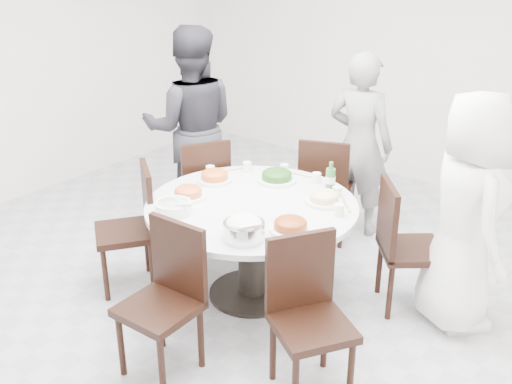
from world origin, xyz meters
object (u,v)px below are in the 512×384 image
Objects in this scene: chair_sw at (124,230)px; beverage_bottle at (331,178)px; chair_s at (158,305)px; diner_left at (191,128)px; chair_ne at (412,247)px; diner_middle at (360,145)px; chair_nw at (200,189)px; diner_right at (466,214)px; chair_se at (312,323)px; chair_n at (326,187)px; soup_bowl at (173,207)px; rice_bowl at (244,231)px; dining_table at (252,250)px.

chair_sw is 1.57m from beverage_bottle.
diner_left reaches higher than chair_s.
diner_middle is at bearing 7.29° from chair_ne.
diner_left is (-0.33, 0.26, 0.43)m from chair_nw.
diner_right is at bearing 63.40° from chair_sw.
diner_right is at bearing 122.83° from chair_nw.
chair_sw and chair_se have the same top height.
chair_n is 1.00× the size of chair_nw.
chair_se is at bearing 88.34° from chair_nw.
soup_bowl is at bearing 59.28° from chair_n.
chair_n is at bearing 103.53° from rice_bowl.
dining_table is 6.04× the size of soup_bowl.
diner_middle is (0.13, 0.31, 0.34)m from chair_n.
chair_s is 0.91m from chair_se.
dining_table is 1.58× the size of chair_se.
chair_sw is 0.58× the size of diner_right.
chair_n and chair_nw have the same top height.
diner_left reaches higher than diner_right.
chair_s is at bearing 148.96° from chair_se.
chair_n is 1.00× the size of chair_sw.
chair_sw is at bearing 32.80° from chair_nw.
dining_table is 0.92× the size of diner_right.
chair_se is 0.58× the size of diner_right.
chair_n is at bearing 123.28° from beverage_bottle.
chair_n is 3.64× the size of rice_bowl.
soup_bowl is at bearing -124.60° from beverage_bottle.
beverage_bottle is (-0.63, -0.09, 0.39)m from chair_ne.
chair_n is 1.09m from chair_nw.
chair_nw is 1.00× the size of chair_se.
chair_se is (0.81, 0.41, 0.00)m from chair_s.
diner_left is (-1.16, -0.45, 0.43)m from chair_n.
chair_sw is 1.00× the size of chair_se.
chair_n and chair_s have the same top height.
chair_s is 2.21m from diner_left.
chair_nw is (-1.88, -0.16, 0.00)m from chair_ne.
soup_bowl is (-0.24, -1.58, 0.31)m from chair_n.
diner_middle reaches higher than beverage_bottle.
chair_sw is at bearing 148.32° from chair_s.
rice_bowl is (0.30, -0.45, 0.43)m from dining_table.
chair_n is 1.00× the size of chair_s.
chair_sw is at bearing 81.21° from chair_ne.
chair_n is 1.32m from diner_left.
diner_middle reaches higher than chair_n.
diner_right is at bearing 141.97° from diner_middle.
diner_right is at bearing 51.77° from chair_s.
chair_sw is (-0.83, -0.48, 0.10)m from dining_table.
diner_left is (-2.16, 1.28, 0.43)m from chair_se.
soup_bowl is (-0.37, -1.89, -0.02)m from diner_middle.
chair_nw is at bearing 55.32° from chair_ne.
rice_bowl is at bearing 81.70° from chair_nw.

